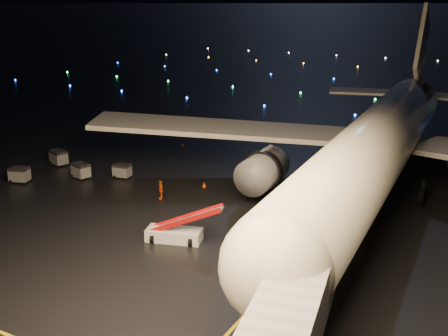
{
  "coord_description": "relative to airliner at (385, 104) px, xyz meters",
  "views": [
    {
      "loc": [
        26.05,
        -29.38,
        19.89
      ],
      "look_at": [
        3.22,
        12.0,
        5.0
      ],
      "focal_mm": 45.0,
      "sensor_mm": 36.0,
      "label": 1
    }
  ],
  "objects": [
    {
      "name": "lane_centre",
      "position": [
        -1.47,
        -11.82,
        -9.19
      ],
      "size": [
        0.25,
        80.0,
        0.02
      ],
      "primitive_type": "cube",
      "color": "gold",
      "rests_on": "ground"
    },
    {
      "name": "airliner",
      "position": [
        0.0,
        0.0,
        0.0
      ],
      "size": [
        68.5,
        65.46,
        18.39
      ],
      "primitive_type": null,
      "rotation": [
        0.0,
        0.0,
        0.06
      ],
      "color": "white",
      "rests_on": "ground"
    },
    {
      "name": "belt_loader",
      "position": [
        -11.8,
        -20.62,
        -7.56
      ],
      "size": [
        6.98,
        3.75,
        3.27
      ],
      "primitive_type": null,
      "rotation": [
        0.0,
        0.0,
        0.3
      ],
      "color": "silver",
      "rests_on": "ground"
    },
    {
      "name": "crew_c",
      "position": [
        -18.48,
        -13.01,
        -8.25
      ],
      "size": [
        1.12,
        1.11,
        1.9
      ],
      "primitive_type": "imported",
      "rotation": [
        0.0,
        0.0,
        -0.78
      ],
      "color": "#FF570E",
      "rests_on": "ground"
    },
    {
      "name": "safety_cone_0",
      "position": [
        -8.31,
        -11.12,
        -8.97
      ],
      "size": [
        0.5,
        0.5,
        0.45
      ],
      "primitive_type": "cone",
      "rotation": [
        0.0,
        0.0,
        0.32
      ],
      "color": "red",
      "rests_on": "ground"
    },
    {
      "name": "safety_cone_1",
      "position": [
        -7.89,
        -0.72,
        -8.92
      ],
      "size": [
        0.5,
        0.5,
        0.54
      ],
      "primitive_type": "cone",
      "rotation": [
        0.0,
        0.0,
        0.06
      ],
      "color": "red",
      "rests_on": "ground"
    },
    {
      "name": "safety_cone_2",
      "position": [
        -16.56,
        -7.78,
        -8.94
      ],
      "size": [
        0.5,
        0.5,
        0.52
      ],
      "primitive_type": "cone",
      "rotation": [
        0.0,
        0.0,
        0.1
      ],
      "color": "red",
      "rests_on": "ground"
    },
    {
      "name": "safety_cone_3",
      "position": [
        -27.5,
        5.02,
        -8.97
      ],
      "size": [
        0.41,
        0.41,
        0.46
      ],
      "primitive_type": "cone",
      "rotation": [
        0.0,
        0.0,
        0.0
      ],
      "color": "red",
      "rests_on": "ground"
    },
    {
      "name": "taxiway_lights",
      "position": [
        -13.47,
        79.18,
        -9.02
      ],
      "size": [
        164.0,
        92.0,
        0.36
      ],
      "primitive_type": null,
      "color": "black",
      "rests_on": "ground"
    },
    {
      "name": "baggage_cart_0",
      "position": [
        -26.17,
        -9.52,
        -8.42
      ],
      "size": [
        2.0,
        1.54,
        1.55
      ],
      "primitive_type": "cube",
      "rotation": [
        0.0,
        0.0,
        0.15
      ],
      "color": "gray",
      "rests_on": "ground"
    },
    {
      "name": "baggage_cart_1",
      "position": [
        -30.11,
        -11.86,
        -8.36
      ],
      "size": [
        2.25,
        1.82,
        1.67
      ],
      "primitive_type": "cube",
      "rotation": [
        0.0,
        0.0,
        -0.24
      ],
      "color": "gray",
      "rests_on": "ground"
    },
    {
      "name": "baggage_cart_2",
      "position": [
        -34.97,
        -16.18,
        -8.36
      ],
      "size": [
        2.3,
        1.92,
        1.68
      ],
      "primitive_type": "cube",
      "rotation": [
        0.0,
        0.0,
        0.32
      ],
      "color": "gray",
      "rests_on": "ground"
    },
    {
      "name": "baggage_cart_3",
      "position": [
        -35.91,
        -9.36,
        -8.31
      ],
      "size": [
        2.41,
        2.0,
        1.76
      ],
      "primitive_type": "cube",
      "rotation": [
        0.0,
        0.0,
        -0.3
      ],
      "color": "gray",
      "rests_on": "ground"
    }
  ]
}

